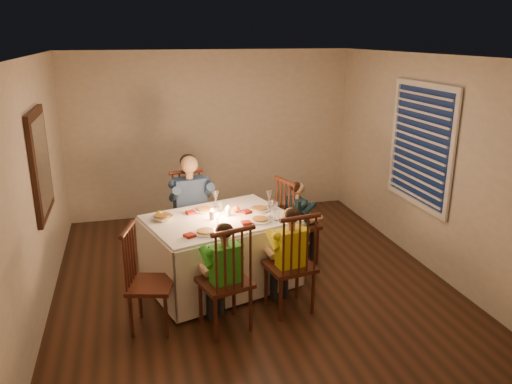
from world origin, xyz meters
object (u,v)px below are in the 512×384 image
object	(u,v)px
adult	(193,256)
child_green	(226,327)
chair_end	(297,261)
child_teal	(297,261)
chair_adult	(193,256)
chair_extra	(154,327)
chair_near_right	(289,309)
dining_table	(220,237)
child_yellow	(289,309)
chair_near_left	(226,327)
serving_bowl	(162,218)

from	to	relation	value
adult	child_green	xyz separation A→B (m)	(0.09, -1.78, 0.00)
chair_end	child_teal	size ratio (longest dim) A/B	1.06
chair_adult	child_green	xyz separation A→B (m)	(0.09, -1.78, 0.00)
chair_extra	child_teal	bearing A→B (deg)	-44.49
chair_near_right	chair_end	distance (m)	1.19
dining_table	child_yellow	world-z (taller)	dining_table
chair_near_right	child_yellow	size ratio (longest dim) A/B	0.98
adult	dining_table	bearing A→B (deg)	-82.79
chair_end	chair_extra	distance (m)	2.19
adult	child_teal	world-z (taller)	adult
chair_adult	chair_near_left	size ratio (longest dim) A/B	1.00
chair_near_left	chair_end	world-z (taller)	same
dining_table	adult	world-z (taller)	dining_table
dining_table	chair_near_left	bearing A→B (deg)	-114.23
child_teal	child_yellow	bearing A→B (deg)	140.33
chair_end	adult	xyz separation A→B (m)	(-1.28, 0.51, 0.00)
chair_extra	child_teal	distance (m)	2.19
chair_near_left	serving_bowl	world-z (taller)	serving_bowl
serving_bowl	chair_near_left	bearing A→B (deg)	-63.15
chair_near_left	child_teal	size ratio (longest dim) A/B	1.06
chair_adult	dining_table	bearing A→B (deg)	-82.79
adult	serving_bowl	size ratio (longest dim) A/B	6.15
child_yellow	chair_adult	bearing A→B (deg)	-71.84
child_teal	adult	bearing A→B (deg)	52.06
chair_near_right	child_teal	world-z (taller)	chair_near_right
chair_adult	child_green	size ratio (longest dim) A/B	1.00
child_yellow	serving_bowl	xyz separation A→B (m)	(-1.23, 0.82, 0.86)
chair_near_left	child_green	bearing A→B (deg)	180.00
chair_extra	child_green	world-z (taller)	child_green
dining_table	chair_end	distance (m)	1.28
chair_adult	adult	world-z (taller)	adult
chair_end	child_teal	distance (m)	0.00
chair_end	child_teal	bearing A→B (deg)	-0.00
dining_table	chair_end	size ratio (longest dim) A/B	1.64
chair_adult	chair_extra	distance (m)	1.71
chair_end	adult	distance (m)	1.38
child_teal	chair_adult	bearing A→B (deg)	52.06
serving_bowl	chair_near_right	bearing A→B (deg)	-33.52
chair_near_right	child_green	size ratio (longest dim) A/B	1.00
chair_end	chair_extra	world-z (taller)	chair_end
chair_end	serving_bowl	size ratio (longest dim) A/B	5.07
chair_extra	serving_bowl	xyz separation A→B (m)	(0.20, 0.81, 0.86)
child_green	chair_end	bearing A→B (deg)	-148.41
dining_table	chair_extra	distance (m)	1.25
dining_table	serving_bowl	distance (m)	0.69
chair_adult	serving_bowl	bearing A→B (deg)	-124.58
chair_adult	chair_near_right	size ratio (longest dim) A/B	1.00
chair_adult	chair_end	xyz separation A→B (m)	(1.28, -0.51, 0.00)
chair_near_right	chair_extra	distance (m)	1.43
child_green	child_yellow	world-z (taller)	child_yellow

